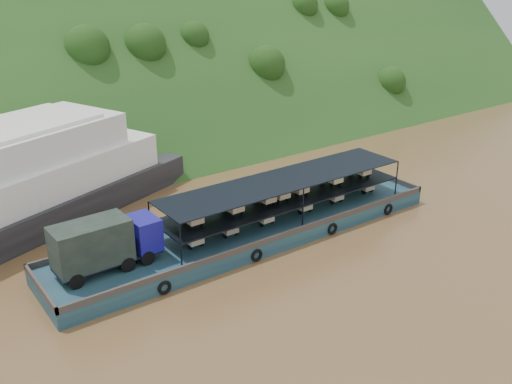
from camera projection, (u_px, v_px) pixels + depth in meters
ground at (295, 232)px, 49.36m from camera, size 160.00×160.00×0.00m
hillside at (124, 135)px, 76.32m from camera, size 140.00×39.60×39.60m
cargo_barge at (235, 229)px, 46.85m from camera, size 35.00×7.18×5.09m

